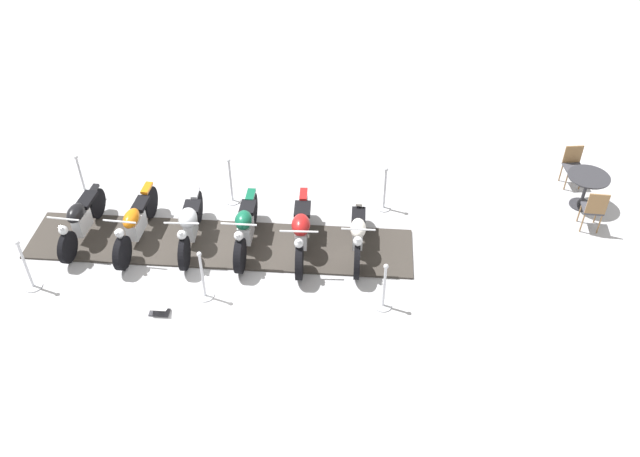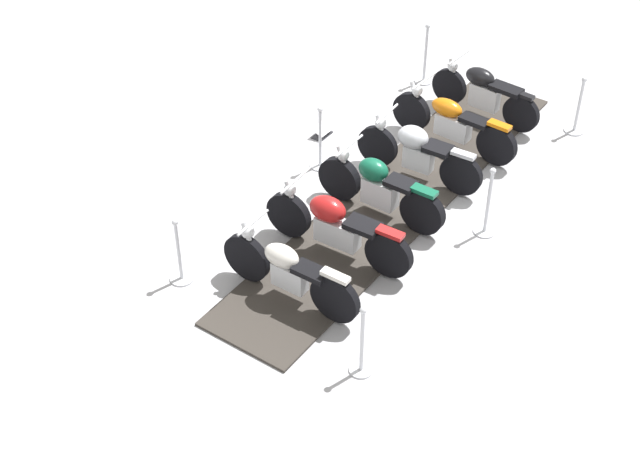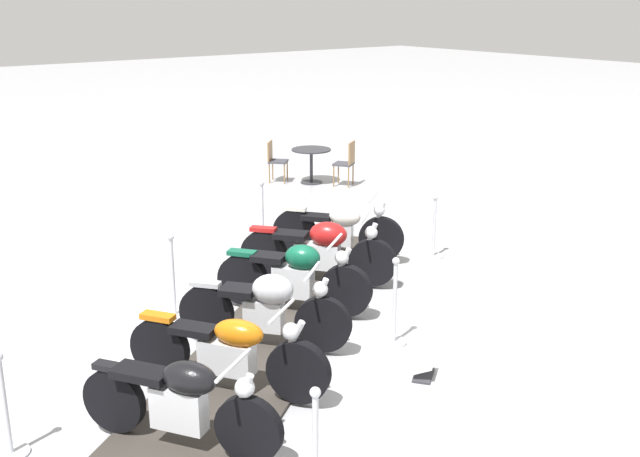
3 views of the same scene
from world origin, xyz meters
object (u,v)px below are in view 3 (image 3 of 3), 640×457
(motorcycle_copper, at_px, (229,351))
(motorcycle_forest, at_px, (295,276))
(motorcycle_black, at_px, (181,400))
(motorcycle_chrome, at_px, (267,306))
(stanchion_left_mid, at_px, (174,289))
(stanchion_left_front, at_px, (7,423))
(stanchion_right_mid, at_px, (394,316))
(motorcycle_cream, at_px, (339,229))
(cafe_chair_near_table, at_px, (275,159))
(stanchion_left_rear, at_px, (262,221))
(stanchion_right_rear, at_px, (434,238))
(cafe_table, at_px, (311,157))
(info_placard, at_px, (424,372))
(cafe_chair_across_table, at_px, (347,161))
(motorcycle_maroon, at_px, (320,249))

(motorcycle_copper, height_order, motorcycle_forest, motorcycle_forest)
(motorcycle_black, relative_size, motorcycle_chrome, 1.04)
(stanchion_left_mid, bearing_deg, motorcycle_chrome, 15.74)
(motorcycle_chrome, bearing_deg, motorcycle_copper, -93.00)
(motorcycle_forest, bearing_deg, stanchion_left_mid, -159.27)
(stanchion_left_front, height_order, stanchion_right_mid, stanchion_right_mid)
(motorcycle_cream, distance_m, cafe_chair_near_table, 5.42)
(stanchion_left_rear, bearing_deg, motorcycle_copper, -37.29)
(motorcycle_cream, xyz_separation_m, stanchion_left_front, (2.36, -5.77, -0.18))
(stanchion_right_rear, height_order, cafe_table, stanchion_right_rear)
(info_placard, relative_size, cafe_table, 0.47)
(stanchion_left_rear, relative_size, stanchion_right_rear, 1.03)
(stanchion_left_front, relative_size, cafe_table, 1.18)
(stanchion_left_mid, xyz_separation_m, cafe_chair_near_table, (-5.39, 5.29, 0.16))
(stanchion_left_front, xyz_separation_m, cafe_chair_across_table, (-6.03, 8.97, 0.24))
(motorcycle_chrome, relative_size, cafe_table, 1.97)
(motorcycle_black, bearing_deg, stanchion_left_mid, 122.50)
(motorcycle_chrome, relative_size, motorcycle_cream, 0.98)
(stanchion_right_rear, bearing_deg, cafe_chair_near_table, 171.06)
(motorcycle_maroon, distance_m, stanchion_right_mid, 2.19)
(motorcycle_forest, bearing_deg, motorcycle_cream, 90.14)
(motorcycle_black, relative_size, info_placard, 4.38)
(cafe_chair_across_table, bearing_deg, info_placard, 112.57)
(motorcycle_black, bearing_deg, motorcycle_chrome, 94.07)
(motorcycle_forest, height_order, motorcycle_maroon, motorcycle_maroon)
(motorcycle_maroon, bearing_deg, cafe_chair_near_table, 112.96)
(stanchion_left_rear, distance_m, cafe_chair_across_table, 4.25)
(stanchion_right_rear, distance_m, cafe_chair_across_table, 4.93)
(stanchion_right_rear, bearing_deg, motorcycle_black, -67.24)
(motorcycle_forest, xyz_separation_m, cafe_chair_near_table, (-6.26, 3.97, 0.02))
(stanchion_left_rear, xyz_separation_m, cafe_table, (-2.86, 3.19, 0.22))
(stanchion_left_mid, bearing_deg, motorcycle_black, -25.77)
(stanchion_right_mid, bearing_deg, motorcycle_black, -81.23)
(stanchion_left_mid, bearing_deg, motorcycle_copper, -12.21)
(motorcycle_cream, relative_size, stanchion_left_rear, 1.66)
(motorcycle_chrome, relative_size, stanchion_left_mid, 1.53)
(stanchion_left_front, xyz_separation_m, stanchion_right_rear, (-1.51, 7.03, 0.00))
(stanchion_left_rear, relative_size, cafe_chair_across_table, 1.08)
(cafe_table, height_order, cafe_chair_across_table, cafe_chair_across_table)
(motorcycle_black, bearing_deg, cafe_chair_near_table, 109.28)
(motorcycle_cream, distance_m, info_placard, 4.02)
(motorcycle_cream, relative_size, stanchion_right_rear, 1.71)
(motorcycle_forest, height_order, info_placard, motorcycle_forest)
(motorcycle_forest, distance_m, stanchion_right_mid, 1.54)
(stanchion_left_front, bearing_deg, info_placard, 72.86)
(stanchion_left_rear, height_order, cafe_table, stanchion_left_rear)
(cafe_table, bearing_deg, motorcycle_cream, -32.12)
(motorcycle_chrome, xyz_separation_m, stanchion_right_mid, (0.82, 1.28, -0.18))
(motorcycle_copper, height_order, stanchion_left_rear, stanchion_left_rear)
(motorcycle_forest, distance_m, motorcycle_cream, 2.21)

